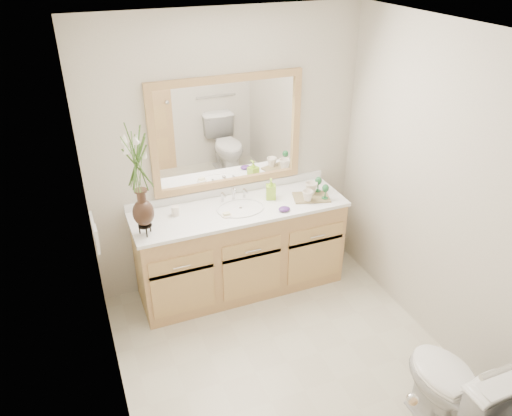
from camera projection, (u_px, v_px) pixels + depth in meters
name	position (u px, v px, depth m)	size (l,w,h in m)	color
floor	(288.00, 362.00, 3.80)	(2.60, 2.60, 0.00)	beige
ceiling	(302.00, 34.00, 2.64)	(2.40, 2.60, 0.02)	white
wall_back	(228.00, 155.00, 4.28)	(2.40, 0.02, 2.40)	beige
wall_front	(423.00, 372.00, 2.17)	(2.40, 0.02, 2.40)	beige
wall_left	(103.00, 269.00, 2.83)	(0.02, 2.60, 2.40)	beige
wall_right	(443.00, 196.00, 3.62)	(0.02, 2.60, 2.40)	beige
vanity	(241.00, 250.00, 4.43)	(1.80, 0.55, 0.80)	tan
counter	(240.00, 209.00, 4.23)	(1.84, 0.57, 0.03)	white
sink	(241.00, 214.00, 4.24)	(0.38, 0.34, 0.23)	white
mirror	(228.00, 133.00, 4.16)	(1.32, 0.04, 0.97)	white
switch_plate	(96.00, 235.00, 3.56)	(0.02, 0.12, 0.12)	white
toilet	(454.00, 391.00, 3.11)	(0.42, 0.75, 0.74)	white
flower_vase	(138.00, 171.00, 3.60)	(0.19, 0.19, 0.79)	black
tumbler	(175.00, 211.00, 4.09)	(0.06, 0.06, 0.08)	white
soap_dish	(227.00, 215.00, 4.10)	(0.09, 0.09, 0.03)	white
soap_bottle	(271.00, 190.00, 4.33)	(0.08, 0.08, 0.17)	#9CD432
purple_dish	(284.00, 209.00, 4.17)	(0.10, 0.08, 0.04)	#4A2570
tray	(311.00, 197.00, 4.37)	(0.31, 0.21, 0.02)	#776444
mug_left	(308.00, 195.00, 4.28)	(0.10, 0.09, 0.10)	white
mug_right	(311.00, 188.00, 4.40)	(0.11, 0.10, 0.11)	white
goblet_front	(325.00, 189.00, 4.30)	(0.06, 0.06, 0.13)	#226735
goblet_back	(318.00, 182.00, 4.42)	(0.06, 0.06, 0.14)	#226735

